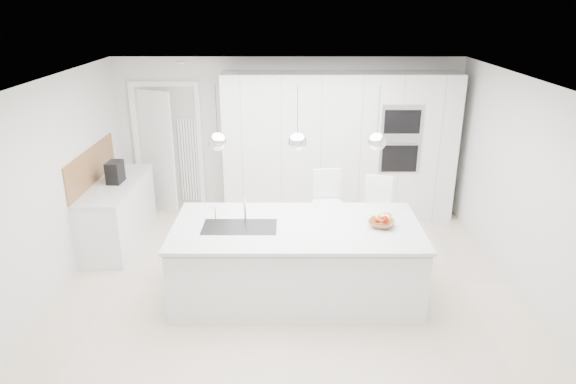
{
  "coord_description": "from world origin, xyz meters",
  "views": [
    {
      "loc": [
        0.0,
        -5.61,
        3.32
      ],
      "look_at": [
        0.0,
        0.3,
        1.1
      ],
      "focal_mm": 32.0,
      "sensor_mm": 36.0,
      "label": 1
    }
  ],
  "objects_px": {
    "bar_stool_right": "(379,221)",
    "island_base": "(297,264)",
    "espresso_machine": "(115,172)",
    "bar_stool_left": "(327,216)",
    "fruit_bowl": "(381,224)"
  },
  "relations": [
    {
      "from": "bar_stool_right",
      "to": "island_base",
      "type": "bearing_deg",
      "value": -124.23
    },
    {
      "from": "espresso_machine",
      "to": "bar_stool_left",
      "type": "xyz_separation_m",
      "value": [
        2.95,
        -0.51,
        -0.45
      ]
    },
    {
      "from": "bar_stool_left",
      "to": "bar_stool_right",
      "type": "xyz_separation_m",
      "value": [
        0.68,
        -0.09,
        -0.03
      ]
    },
    {
      "from": "bar_stool_right",
      "to": "bar_stool_left",
      "type": "bearing_deg",
      "value": -171.75
    },
    {
      "from": "island_base",
      "to": "bar_stool_left",
      "type": "xyz_separation_m",
      "value": [
        0.42,
        1.01,
        0.17
      ]
    },
    {
      "from": "fruit_bowl",
      "to": "bar_stool_right",
      "type": "distance_m",
      "value": 0.99
    },
    {
      "from": "fruit_bowl",
      "to": "bar_stool_left",
      "type": "xyz_separation_m",
      "value": [
        -0.54,
        1.0,
        -0.33
      ]
    },
    {
      "from": "fruit_bowl",
      "to": "bar_stool_left",
      "type": "relative_size",
      "value": 0.24
    },
    {
      "from": "island_base",
      "to": "bar_stool_right",
      "type": "height_order",
      "value": "bar_stool_right"
    },
    {
      "from": "island_base",
      "to": "espresso_machine",
      "type": "bearing_deg",
      "value": 149.01
    },
    {
      "from": "island_base",
      "to": "bar_stool_left",
      "type": "height_order",
      "value": "bar_stool_left"
    },
    {
      "from": "fruit_bowl",
      "to": "island_base",
      "type": "bearing_deg",
      "value": -179.14
    },
    {
      "from": "fruit_bowl",
      "to": "bar_stool_right",
      "type": "bearing_deg",
      "value": 81.05
    },
    {
      "from": "espresso_machine",
      "to": "bar_stool_right",
      "type": "xyz_separation_m",
      "value": [
        3.63,
        -0.6,
        -0.48
      ]
    },
    {
      "from": "espresso_machine",
      "to": "bar_stool_left",
      "type": "bearing_deg",
      "value": -6.32
    }
  ]
}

